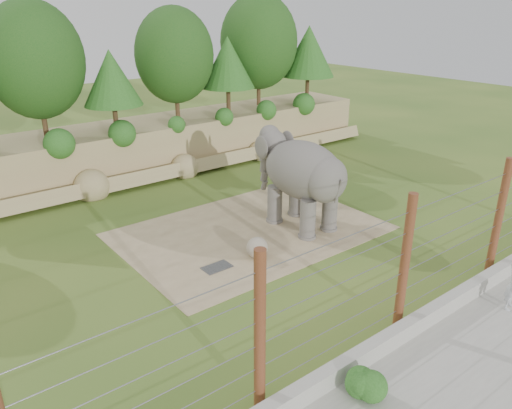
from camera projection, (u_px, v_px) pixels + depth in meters
ground at (291, 264)px, 17.45m from camera, size 90.00×90.00×0.00m
back_embankment at (136, 97)px, 25.52m from camera, size 30.00×5.52×8.77m
dirt_patch at (250, 231)px, 19.92m from camera, size 10.00×7.00×0.02m
drain_grate at (217, 267)px, 17.16m from camera, size 1.00×0.60×0.03m
elephant at (303, 183)px, 19.72m from camera, size 1.96×4.57×3.70m
stone_ball at (257, 248)px, 17.71m from camera, size 0.77×0.77×0.77m
retaining_wall at (413, 325)px, 13.72m from camera, size 26.00×0.35×0.50m
walkway at (480, 372)px, 12.35m from camera, size 26.00×4.00×0.01m
barrier_fence at (405, 262)px, 13.42m from camera, size 20.26×0.26×4.00m
walkway_shrub at (365, 385)px, 11.38m from camera, size 0.78×0.78×0.78m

